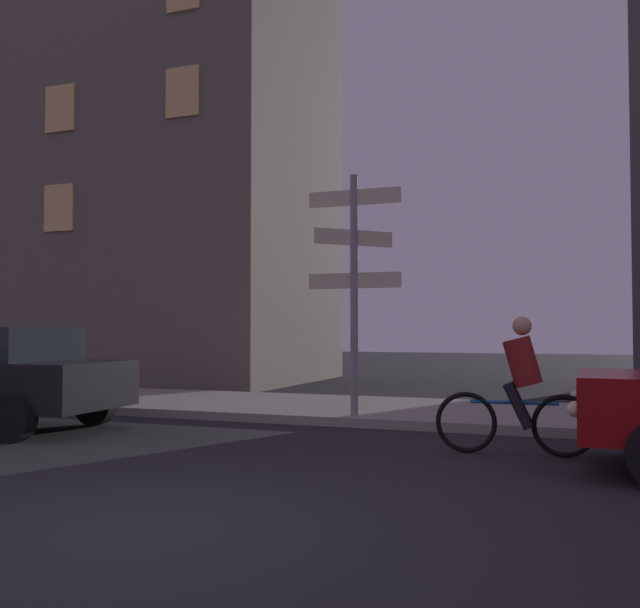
% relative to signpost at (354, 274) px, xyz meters
% --- Properties ---
extents(ground_plane, '(80.00, 80.00, 0.00)m').
position_rel_signpost_xyz_m(ground_plane, '(0.27, -5.93, -2.32)').
color(ground_plane, '#232326').
extents(sidewalk_kerb, '(40.00, 3.48, 0.14)m').
position_rel_signpost_xyz_m(sidewalk_kerb, '(0.27, 1.40, -2.25)').
color(sidewalk_kerb, gray).
rests_on(sidewalk_kerb, ground_plane).
extents(signpost, '(1.49, 0.97, 3.72)m').
position_rel_signpost_xyz_m(signpost, '(0.00, 0.00, 0.00)').
color(signpost, gray).
rests_on(signpost, sidewalk_kerb).
extents(cyclist, '(1.82, 0.34, 1.61)m').
position_rel_signpost_xyz_m(cyclist, '(2.61, -1.87, -1.57)').
color(cyclist, black).
rests_on(cyclist, ground_plane).
extents(building_left_block, '(10.90, 6.49, 18.42)m').
position_rel_signpost_xyz_m(building_left_block, '(-9.28, 7.36, 6.89)').
color(building_left_block, '#6B6056').
rests_on(building_left_block, ground_plane).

